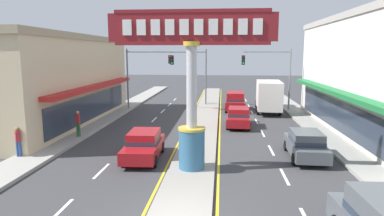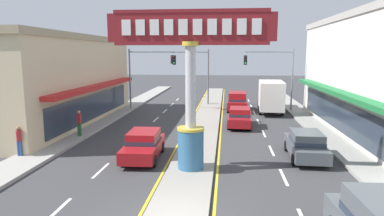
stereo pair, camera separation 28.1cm
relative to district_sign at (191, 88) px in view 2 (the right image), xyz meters
The scene contains 16 objects.
median_strip 13.39m from the district_sign, 90.00° to the left, with size 2.28×52.00×0.14m, color gray.
sidewalk_left 14.50m from the district_sign, 129.39° to the left, with size 2.20×60.00×0.18m, color #9E9B93.
sidewalk_right 14.50m from the district_sign, 50.61° to the left, with size 2.20×60.00×0.18m, color #9E9B93.
lane_markings 12.13m from the district_sign, 90.00° to the left, with size 9.02×52.00×0.01m.
district_sign is the anchor object (origin of this frame).
storefront_left 17.55m from the district_sign, 142.89° to the left, with size 10.83×19.50×7.21m.
traffic_light_left_side 18.86m from the district_sign, 109.76° to the left, with size 4.86×0.46×6.20m.
traffic_light_right_side 19.28m from the district_sign, 70.68° to the left, with size 4.86×0.46×6.20m.
traffic_light_median_far 21.35m from the district_sign, 94.89° to the left, with size 4.20×0.46×6.20m.
box_truck_near_right_lane 18.69m from the district_sign, 71.13° to the left, with size 2.58×7.02×3.12m.
sedan_far_right_lane 4.66m from the district_sign, 148.52° to the left, with size 1.96×4.36×1.53m.
sedan_mid_left_lane 7.40m from the district_sign, 23.05° to the left, with size 1.92×4.34×1.53m.
sedan_far_left_oncoming 11.39m from the district_sign, 75.18° to the left, with size 2.01×4.39×1.53m.
suv_kerb_right 18.60m from the district_sign, 81.25° to the left, with size 2.05×4.64×1.90m.
pedestrian_near_kerb 10.33m from the district_sign, 145.74° to the left, with size 0.28×0.42×1.76m.
pedestrian_far_side 10.05m from the district_sign, behind, with size 0.42×0.45×1.63m.
Camera 2 is at (1.70, -10.72, 5.74)m, focal length 31.65 mm.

